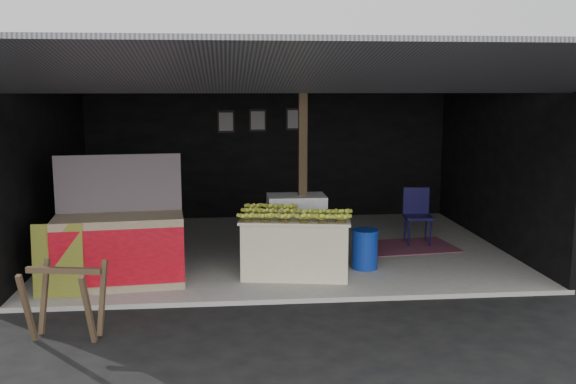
{
  "coord_description": "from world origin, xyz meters",
  "views": [
    {
      "loc": [
        -0.81,
        -7.3,
        2.57
      ],
      "look_at": [
        0.05,
        1.55,
        1.1
      ],
      "focal_mm": 40.0,
      "sensor_mm": 36.0,
      "label": 1
    }
  ],
  "objects": [
    {
      "name": "concrete_slab",
      "position": [
        0.0,
        2.5,
        0.03
      ],
      "size": [
        7.0,
        5.0,
        0.06
      ],
      "primitive_type": "cube",
      "color": "gray",
      "rests_on": "ground"
    },
    {
      "name": "sawhorse",
      "position": [
        -2.46,
        -0.86,
        0.48
      ],
      "size": [
        0.79,
        0.78,
        0.76
      ],
      "rotation": [
        0.0,
        0.0,
        -0.18
      ],
      "color": "#4A3825",
      "rests_on": "ground"
    },
    {
      "name": "water_barrel",
      "position": [
        1.09,
        1.21,
        0.32
      ],
      "size": [
        0.35,
        0.35,
        0.52
      ],
      "primitive_type": "cylinder",
      "color": "navy",
      "rests_on": "concrete_slab"
    },
    {
      "name": "plastic_chair",
      "position": [
        2.24,
        2.6,
        0.59
      ],
      "size": [
        0.46,
        0.46,
        0.89
      ],
      "rotation": [
        0.0,
        0.0,
        -0.08
      ],
      "color": "#0B0933",
      "rests_on": "concrete_slab"
    },
    {
      "name": "ground",
      "position": [
        0.0,
        0.0,
        0.0
      ],
      "size": [
        80.0,
        80.0,
        0.0
      ],
      "primitive_type": "plane",
      "color": "black",
      "rests_on": "ground"
    },
    {
      "name": "white_crate",
      "position": [
        0.21,
        1.89,
        0.53
      ],
      "size": [
        0.85,
        0.58,
        0.93
      ],
      "rotation": [
        0.0,
        0.0,
        0.01
      ],
      "color": "white",
      "rests_on": "concrete_slab"
    },
    {
      "name": "shophouse",
      "position": [
        0.0,
        2.82,
        2.1
      ],
      "size": [
        7.4,
        7.29,
        3.02
      ],
      "color": "black",
      "rests_on": "ground"
    },
    {
      "name": "green_signboard",
      "position": [
        -2.83,
        0.36,
        0.51
      ],
      "size": [
        0.6,
        0.1,
        0.89
      ],
      "primitive_type": "cube",
      "rotation": [
        -0.07,
        0.0,
        0.0
      ],
      "color": "black",
      "rests_on": "concrete_slab"
    },
    {
      "name": "magenta_rug",
      "position": [
        2.01,
        2.34,
        0.07
      ],
      "size": [
        1.61,
        1.18,
        0.01
      ],
      "primitive_type": "cube",
      "rotation": [
        0.0,
        0.0,
        0.12
      ],
      "color": "maroon",
      "rests_on": "concrete_slab"
    },
    {
      "name": "picture_frames",
      "position": [
        -0.17,
        4.89,
        1.93
      ],
      "size": [
        1.62,
        0.04,
        0.46
      ],
      "color": "black",
      "rests_on": "shophouse"
    },
    {
      "name": "banana_table",
      "position": [
        0.1,
        1.02,
        0.46
      ],
      "size": [
        1.57,
        1.12,
        0.79
      ],
      "rotation": [
        0.0,
        0.0,
        -0.17
      ],
      "color": "silver",
      "rests_on": "concrete_slab"
    },
    {
      "name": "neighbor_stall",
      "position": [
        -2.17,
        0.78,
        0.55
      ],
      "size": [
        1.65,
        0.87,
        1.64
      ],
      "rotation": [
        0.0,
        0.0,
        0.1
      ],
      "color": "#998466",
      "rests_on": "concrete_slab"
    },
    {
      "name": "banana_pile",
      "position": [
        0.1,
        1.02,
        0.93
      ],
      "size": [
        1.44,
        1.01,
        0.16
      ],
      "primitive_type": null,
      "rotation": [
        0.0,
        0.0,
        -0.17
      ],
      "color": "yellow",
      "rests_on": "banana_table"
    }
  ]
}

